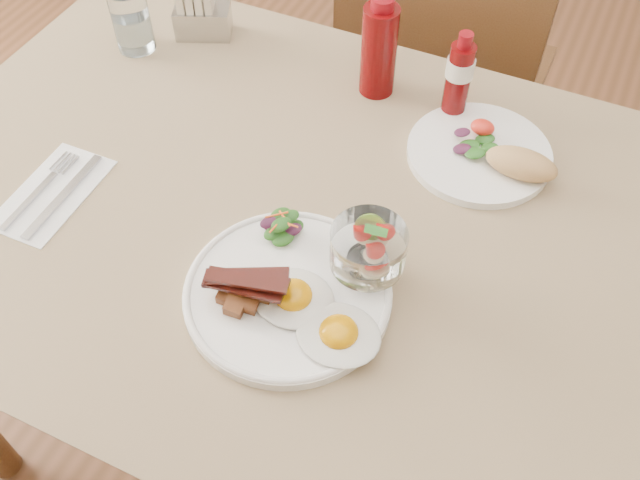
% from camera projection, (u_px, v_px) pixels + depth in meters
% --- Properties ---
extents(table, '(1.33, 0.88, 0.75)m').
position_uv_depth(table, '(316.00, 253.00, 1.12)').
color(table, '#55351A').
rests_on(table, ground).
extents(chair_far, '(0.42, 0.42, 0.93)m').
position_uv_depth(chair_far, '(440.00, 80.00, 1.61)').
color(chair_far, '#55351A').
rests_on(chair_far, ground).
extents(main_plate, '(0.28, 0.28, 0.02)m').
position_uv_depth(main_plate, '(288.00, 294.00, 0.95)').
color(main_plate, white).
rests_on(main_plate, table).
extents(fried_eggs, '(0.21, 0.15, 0.03)m').
position_uv_depth(fried_eggs, '(316.00, 315.00, 0.91)').
color(fried_eggs, silver).
rests_on(fried_eggs, main_plate).
extents(bacon_potato_pile, '(0.12, 0.08, 0.05)m').
position_uv_depth(bacon_potato_pile, '(245.00, 290.00, 0.92)').
color(bacon_potato_pile, brown).
rests_on(bacon_potato_pile, main_plate).
extents(side_salad, '(0.07, 0.06, 0.03)m').
position_uv_depth(side_salad, '(282.00, 227.00, 1.00)').
color(side_salad, '#184913').
rests_on(side_salad, main_plate).
extents(fruit_cup, '(0.10, 0.10, 0.10)m').
position_uv_depth(fruit_cup, '(368.00, 248.00, 0.92)').
color(fruit_cup, white).
rests_on(fruit_cup, main_plate).
extents(second_plate, '(0.24, 0.23, 0.06)m').
position_uv_depth(second_plate, '(489.00, 155.00, 1.11)').
color(second_plate, white).
rests_on(second_plate, table).
extents(ketchup_bottle, '(0.07, 0.07, 0.18)m').
position_uv_depth(ketchup_bottle, '(379.00, 49.00, 1.17)').
color(ketchup_bottle, '#580506').
rests_on(ketchup_bottle, table).
extents(hot_sauce_bottle, '(0.06, 0.06, 0.16)m').
position_uv_depth(hot_sauce_bottle, '(458.00, 77.00, 1.13)').
color(hot_sauce_bottle, '#580506').
rests_on(hot_sauce_bottle, table).
extents(sugar_caddy, '(0.11, 0.09, 0.09)m').
position_uv_depth(sugar_caddy, '(201.00, 16.00, 1.30)').
color(sugar_caddy, '#B1B1B6').
rests_on(sugar_caddy, table).
extents(water_glass, '(0.07, 0.07, 0.12)m').
position_uv_depth(water_glass, '(132.00, 23.00, 1.27)').
color(water_glass, white).
rests_on(water_glass, table).
extents(napkin_cutlery, '(0.11, 0.19, 0.01)m').
position_uv_depth(napkin_cutlery, '(53.00, 193.00, 1.08)').
color(napkin_cutlery, white).
rests_on(napkin_cutlery, table).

